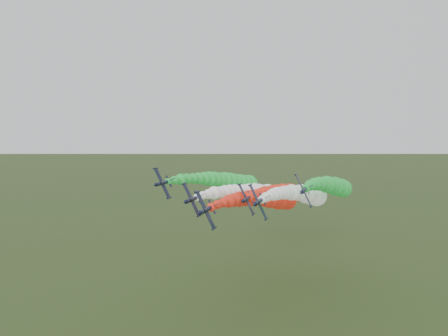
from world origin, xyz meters
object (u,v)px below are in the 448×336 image
at_px(jet_lead, 270,199).
at_px(jet_trail, 290,193).
at_px(jet_inner_left, 256,193).
at_px(jet_outer_left, 231,181).
at_px(jet_outer_right, 333,186).
at_px(jet_inner_right, 305,194).

distance_m(jet_lead, jet_trail, 22.21).
relative_size(jet_inner_left, jet_outer_left, 1.00).
xyz_separation_m(jet_outer_right, jet_trail, (-15.36, 2.18, -3.26)).
bearing_deg(jet_lead, jet_trail, 82.33).
relative_size(jet_outer_left, jet_outer_right, 1.00).
relative_size(jet_lead, jet_trail, 1.00).
distance_m(jet_inner_left, jet_trail, 14.90).
height_order(jet_outer_right, jet_trail, jet_outer_right).
height_order(jet_lead, jet_trail, jet_lead).
relative_size(jet_inner_left, jet_trail, 1.00).
bearing_deg(jet_outer_left, jet_inner_right, -8.45).
distance_m(jet_inner_left, jet_outer_left, 12.61).
distance_m(jet_lead, jet_inner_right, 16.04).
xyz_separation_m(jet_inner_left, jet_outer_right, (25.83, 8.37, 2.28)).
distance_m(jet_outer_left, jet_trail, 22.27).
relative_size(jet_outer_right, jet_trail, 1.00).
bearing_deg(jet_lead, jet_outer_left, 137.15).
bearing_deg(jet_inner_right, jet_inner_left, -175.05).
xyz_separation_m(jet_outer_left, jet_outer_right, (36.71, 2.75, -0.70)).
relative_size(jet_outer_left, jet_trail, 1.00).
bearing_deg(jet_outer_right, jet_lead, -132.75).
bearing_deg(jet_inner_left, jet_lead, -56.71).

